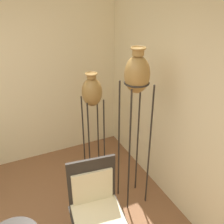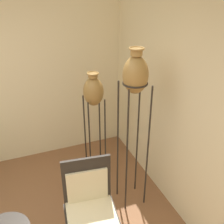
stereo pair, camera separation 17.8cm
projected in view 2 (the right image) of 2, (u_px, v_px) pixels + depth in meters
The scene contains 4 objects.
wall_right at pixel (214, 130), 2.43m from camera, with size 0.06×8.36×2.70m.
vase_stand_tall at pixel (135, 80), 2.72m from camera, with size 0.29×0.29×2.00m.
vase_stand_medium at pixel (94, 94), 3.43m from camera, with size 0.27×0.27×1.54m.
chair at pixel (90, 204), 2.60m from camera, with size 0.58×0.57×1.06m.
Camera 2 is at (0.56, -1.59, 2.60)m, focal length 42.00 mm.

